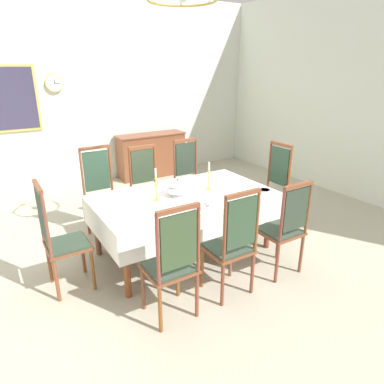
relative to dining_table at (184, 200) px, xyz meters
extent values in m
cube|color=#B1AD95|center=(0.00, -0.04, -0.71)|extent=(7.05, 6.86, 0.04)
cube|color=silver|center=(0.00, 3.43, 1.07)|extent=(7.05, 0.08, 3.53)
cube|color=silver|center=(3.56, -0.04, 1.07)|extent=(0.08, 6.86, 3.53)
cylinder|color=brown|center=(-0.96, -0.49, -0.33)|extent=(0.07, 0.07, 0.74)
cylinder|color=brown|center=(0.96, -0.49, -0.33)|extent=(0.07, 0.07, 0.74)
cylinder|color=brown|center=(-0.96, 0.49, -0.33)|extent=(0.07, 0.07, 0.74)
cylinder|color=brown|center=(0.96, 0.49, -0.33)|extent=(0.07, 0.07, 0.74)
cube|color=brown|center=(0.00, 0.00, 0.00)|extent=(1.99, 1.06, 0.08)
cube|color=brown|center=(0.00, 0.00, 0.06)|extent=(2.11, 1.18, 0.03)
cube|color=white|center=(0.00, 0.00, 0.07)|extent=(2.13, 1.20, 0.00)
cube|color=white|center=(0.00, -0.59, -0.09)|extent=(2.13, 0.00, 0.33)
cube|color=white|center=(0.00, 0.59, -0.09)|extent=(2.13, 0.00, 0.33)
cube|color=white|center=(-1.06, 0.00, -0.09)|extent=(0.00, 1.20, 0.33)
cube|color=white|center=(1.06, 0.00, -0.09)|extent=(0.00, 1.20, 0.33)
cylinder|color=brown|center=(-0.90, -0.75, -0.46)|extent=(0.04, 0.04, 0.47)
cylinder|color=brown|center=(-0.52, -0.75, -0.46)|extent=(0.04, 0.04, 0.47)
cylinder|color=brown|center=(-0.90, -1.11, -0.46)|extent=(0.04, 0.04, 0.47)
cylinder|color=brown|center=(-0.52, -1.11, -0.46)|extent=(0.04, 0.04, 0.47)
cube|color=brown|center=(-0.71, -0.93, -0.21)|extent=(0.44, 0.42, 0.03)
cube|color=#324333|center=(-0.71, -0.93, -0.18)|extent=(0.40, 0.38, 0.02)
cylinder|color=brown|center=(-0.90, -1.12, 0.13)|extent=(0.03, 0.03, 0.65)
cylinder|color=brown|center=(-0.51, -1.12, 0.13)|extent=(0.03, 0.03, 0.65)
cube|color=#36492C|center=(-0.71, -1.12, 0.16)|extent=(0.34, 0.02, 0.49)
cube|color=brown|center=(-0.71, -1.12, 0.46)|extent=(0.40, 0.04, 0.04)
cylinder|color=brown|center=(-0.52, 0.75, -0.46)|extent=(0.04, 0.04, 0.47)
cylinder|color=brown|center=(-0.90, 0.75, -0.46)|extent=(0.04, 0.04, 0.47)
cylinder|color=brown|center=(-0.52, 1.11, -0.46)|extent=(0.04, 0.04, 0.47)
cylinder|color=brown|center=(-0.90, 1.11, -0.46)|extent=(0.04, 0.04, 0.47)
cube|color=brown|center=(-0.71, 0.93, -0.21)|extent=(0.44, 0.42, 0.03)
cube|color=#324333|center=(-0.71, 0.93, -0.18)|extent=(0.40, 0.38, 0.02)
cylinder|color=brown|center=(-0.51, 1.12, 0.16)|extent=(0.03, 0.03, 0.71)
cylinder|color=brown|center=(-0.90, 1.12, 0.16)|extent=(0.03, 0.03, 0.71)
cube|color=#2E4937|center=(-0.71, 1.12, 0.20)|extent=(0.34, 0.02, 0.54)
cube|color=brown|center=(-0.71, 1.12, 0.52)|extent=(0.40, 0.04, 0.04)
cylinder|color=brown|center=(-0.23, -0.75, -0.46)|extent=(0.04, 0.04, 0.47)
cylinder|color=brown|center=(0.15, -0.75, -0.46)|extent=(0.04, 0.04, 0.47)
cylinder|color=brown|center=(-0.23, -1.11, -0.46)|extent=(0.04, 0.04, 0.47)
cylinder|color=brown|center=(0.15, -1.11, -0.46)|extent=(0.04, 0.04, 0.47)
cube|color=brown|center=(-0.04, -0.93, -0.21)|extent=(0.44, 0.42, 0.03)
cube|color=#324333|center=(-0.04, -0.93, -0.18)|extent=(0.40, 0.38, 0.02)
cylinder|color=brown|center=(-0.23, -1.12, 0.13)|extent=(0.03, 0.03, 0.65)
cylinder|color=brown|center=(0.16, -1.12, 0.13)|extent=(0.03, 0.03, 0.65)
cube|color=#2F452F|center=(-0.04, -1.12, 0.16)|extent=(0.34, 0.02, 0.49)
cube|color=brown|center=(-0.04, -1.12, 0.45)|extent=(0.40, 0.04, 0.04)
cylinder|color=brown|center=(0.15, 0.75, -0.46)|extent=(0.04, 0.04, 0.47)
cylinder|color=brown|center=(-0.23, 0.75, -0.46)|extent=(0.04, 0.04, 0.47)
cylinder|color=brown|center=(0.15, 1.11, -0.46)|extent=(0.04, 0.04, 0.47)
cylinder|color=brown|center=(-0.23, 1.11, -0.46)|extent=(0.04, 0.04, 0.47)
cube|color=brown|center=(-0.04, 0.93, -0.21)|extent=(0.44, 0.42, 0.03)
cube|color=#324333|center=(-0.04, 0.93, -0.18)|extent=(0.40, 0.38, 0.02)
cylinder|color=brown|center=(0.16, 1.12, 0.13)|extent=(0.03, 0.03, 0.64)
cylinder|color=brown|center=(-0.23, 1.12, 0.13)|extent=(0.03, 0.03, 0.64)
cube|color=#34442F|center=(-0.04, 1.12, 0.16)|extent=(0.34, 0.02, 0.49)
cube|color=brown|center=(-0.04, 1.12, 0.45)|extent=(0.40, 0.04, 0.04)
cylinder|color=brown|center=(0.50, -0.75, -0.46)|extent=(0.04, 0.04, 0.47)
cylinder|color=brown|center=(0.88, -0.75, -0.46)|extent=(0.04, 0.04, 0.47)
cylinder|color=brown|center=(0.50, -1.11, -0.46)|extent=(0.04, 0.04, 0.47)
cylinder|color=brown|center=(0.88, -1.11, -0.46)|extent=(0.04, 0.04, 0.47)
cube|color=brown|center=(0.69, -0.93, -0.21)|extent=(0.44, 0.42, 0.03)
cube|color=#324333|center=(0.69, -0.93, -0.18)|extent=(0.40, 0.38, 0.02)
cylinder|color=brown|center=(0.50, -1.12, 0.10)|extent=(0.03, 0.03, 0.59)
cylinder|color=brown|center=(0.89, -1.12, 0.10)|extent=(0.03, 0.03, 0.59)
cube|color=#2E3C2E|center=(0.69, -1.12, 0.13)|extent=(0.34, 0.02, 0.45)
cube|color=brown|center=(0.69, -1.12, 0.40)|extent=(0.40, 0.04, 0.04)
cylinder|color=brown|center=(0.88, 0.75, -0.46)|extent=(0.04, 0.04, 0.47)
cylinder|color=brown|center=(0.50, 0.75, -0.46)|extent=(0.04, 0.04, 0.47)
cylinder|color=brown|center=(0.88, 1.11, -0.46)|extent=(0.04, 0.04, 0.47)
cylinder|color=brown|center=(0.50, 1.11, -0.46)|extent=(0.04, 0.04, 0.47)
cube|color=brown|center=(0.69, 0.93, -0.21)|extent=(0.44, 0.42, 0.03)
cube|color=#324333|center=(0.69, 0.93, -0.18)|extent=(0.40, 0.38, 0.02)
cylinder|color=brown|center=(0.89, 1.12, 0.13)|extent=(0.03, 0.03, 0.66)
cylinder|color=brown|center=(0.50, 1.12, 0.13)|extent=(0.03, 0.03, 0.66)
cube|color=#2D3C2D|center=(0.69, 1.12, 0.17)|extent=(0.34, 0.02, 0.50)
cube|color=brown|center=(0.69, 1.12, 0.46)|extent=(0.40, 0.04, 0.04)
cylinder|color=brown|center=(-1.22, 0.19, -0.46)|extent=(0.04, 0.04, 0.47)
cylinder|color=brown|center=(-1.22, -0.19, -0.46)|extent=(0.04, 0.04, 0.47)
cylinder|color=brown|center=(-1.58, 0.19, -0.46)|extent=(0.04, 0.04, 0.47)
cylinder|color=brown|center=(-1.58, -0.19, -0.46)|extent=(0.04, 0.04, 0.47)
cube|color=brown|center=(-1.40, 0.00, -0.21)|extent=(0.42, 0.44, 0.03)
cube|color=#324333|center=(-1.40, 0.00, -0.18)|extent=(0.38, 0.40, 0.02)
cylinder|color=brown|center=(-1.59, 0.20, 0.14)|extent=(0.03, 0.03, 0.67)
cylinder|color=brown|center=(-1.59, -0.20, 0.14)|extent=(0.03, 0.03, 0.67)
cube|color=#2B423A|center=(-1.59, 0.00, 0.17)|extent=(0.02, 0.34, 0.51)
cube|color=brown|center=(-1.59, 0.00, 0.48)|extent=(0.04, 0.40, 0.04)
cylinder|color=brown|center=(1.22, -0.19, -0.46)|extent=(0.04, 0.04, 0.47)
cylinder|color=brown|center=(1.22, 0.19, -0.46)|extent=(0.04, 0.04, 0.47)
cylinder|color=brown|center=(1.58, -0.19, -0.46)|extent=(0.04, 0.04, 0.47)
cylinder|color=brown|center=(1.58, 0.19, -0.46)|extent=(0.04, 0.04, 0.47)
cube|color=brown|center=(1.40, 0.00, -0.21)|extent=(0.42, 0.44, 0.03)
cube|color=#324333|center=(1.40, 0.00, -0.18)|extent=(0.38, 0.40, 0.02)
cylinder|color=brown|center=(1.59, -0.20, 0.16)|extent=(0.03, 0.03, 0.70)
cylinder|color=brown|center=(1.59, 0.20, 0.16)|extent=(0.03, 0.03, 0.70)
cube|color=#2F4A38|center=(1.59, 0.00, 0.19)|extent=(0.02, 0.34, 0.53)
cube|color=brown|center=(1.59, 0.00, 0.51)|extent=(0.04, 0.40, 0.04)
cylinder|color=white|center=(-0.08, 0.00, 0.09)|extent=(0.15, 0.15, 0.02)
ellipsoid|color=white|center=(-0.08, 0.00, 0.16)|extent=(0.27, 0.27, 0.12)
ellipsoid|color=white|center=(-0.08, 0.00, 0.23)|extent=(0.24, 0.24, 0.09)
sphere|color=#295285|center=(-0.08, 0.00, 0.28)|extent=(0.03, 0.03, 0.03)
cylinder|color=gold|center=(-0.36, 0.00, 0.08)|extent=(0.07, 0.07, 0.02)
cylinder|color=gold|center=(-0.36, 0.00, 0.22)|extent=(0.02, 0.02, 0.25)
cone|color=gold|center=(-0.36, 0.00, 0.35)|extent=(0.04, 0.04, 0.02)
cylinder|color=silver|center=(-0.36, 0.00, 0.41)|extent=(0.02, 0.02, 0.10)
cylinder|color=gold|center=(0.36, 0.00, 0.08)|extent=(0.07, 0.07, 0.02)
cylinder|color=gold|center=(0.36, 0.00, 0.20)|extent=(0.02, 0.02, 0.22)
cone|color=gold|center=(0.36, 0.00, 0.32)|extent=(0.04, 0.04, 0.02)
cylinder|color=silver|center=(0.36, 0.00, 0.38)|extent=(0.02, 0.02, 0.10)
cylinder|color=white|center=(-0.05, 0.45, 0.10)|extent=(0.16, 0.16, 0.04)
cylinder|color=white|center=(-0.05, 0.45, 0.10)|extent=(0.13, 0.13, 0.03)
torus|color=#295285|center=(-0.05, 0.45, 0.11)|extent=(0.15, 0.15, 0.01)
cylinder|color=white|center=(0.88, -0.45, 0.09)|extent=(0.16, 0.16, 0.03)
cylinder|color=white|center=(0.88, -0.45, 0.10)|extent=(0.13, 0.13, 0.02)
torus|color=#295285|center=(0.88, -0.45, 0.11)|extent=(0.16, 0.16, 0.01)
cylinder|color=white|center=(-0.05, -0.47, 0.10)|extent=(0.17, 0.17, 0.04)
cylinder|color=white|center=(-0.05, -0.47, 0.10)|extent=(0.14, 0.14, 0.03)
torus|color=#295285|center=(-0.05, -0.47, 0.11)|extent=(0.17, 0.17, 0.01)
cube|color=gold|center=(-0.16, 0.41, 0.08)|extent=(0.03, 0.14, 0.00)
ellipsoid|color=gold|center=(-0.15, 0.50, 0.08)|extent=(0.03, 0.05, 0.01)
cube|color=gold|center=(0.99, -0.49, 0.08)|extent=(0.01, 0.14, 0.00)
ellipsoid|color=gold|center=(0.99, -0.40, 0.08)|extent=(0.03, 0.05, 0.01)
cube|color=brown|center=(1.04, 3.11, -0.25)|extent=(1.40, 0.44, 0.88)
cube|color=brown|center=(1.04, 3.11, 0.20)|extent=(1.44, 0.48, 0.02)
cube|color=brown|center=(1.39, 3.33, -0.25)|extent=(0.59, 0.01, 0.70)
cube|color=brown|center=(0.69, 3.33, -0.25)|extent=(0.59, 0.01, 0.70)
cylinder|color=#D1B251|center=(-0.68, 3.36, 1.24)|extent=(0.31, 0.05, 0.31)
cylinder|color=white|center=(-0.68, 3.33, 1.24)|extent=(0.27, 0.01, 0.27)
cube|color=black|center=(-0.68, 3.33, 1.28)|extent=(0.01, 0.00, 0.08)
cube|color=black|center=(-0.64, 3.33, 1.24)|extent=(0.11, 0.00, 0.01)
torus|color=gold|center=(0.00, 0.00, 2.14)|extent=(0.71, 0.71, 0.02)
cylinder|color=silver|center=(0.17, 0.30, 2.18)|extent=(0.04, 0.04, 0.06)
camera|label=1|loc=(-1.94, -3.31, 1.53)|focal=31.83mm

